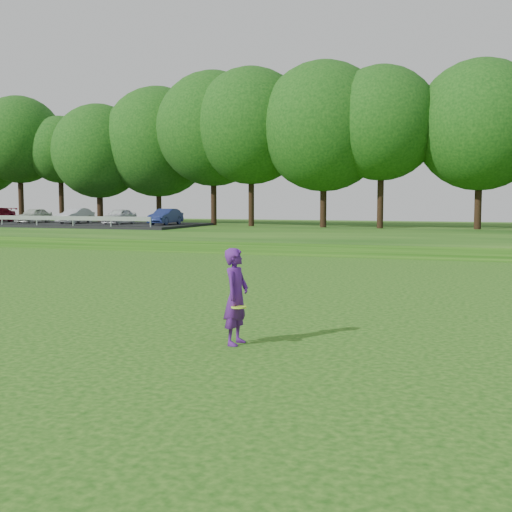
% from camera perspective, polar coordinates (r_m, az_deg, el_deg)
% --- Properties ---
extents(ground, '(140.00, 140.00, 0.00)m').
position_cam_1_polar(ground, '(13.73, -19.13, -6.63)').
color(ground, '#11420C').
rests_on(ground, ground).
extents(berm, '(130.00, 30.00, 0.60)m').
position_cam_1_polar(berm, '(45.37, 8.51, 1.99)').
color(berm, '#11420C').
rests_on(berm, ground).
extents(walking_path, '(130.00, 1.60, 0.04)m').
position_cam_1_polar(walking_path, '(31.77, 3.81, 0.21)').
color(walking_path, gray).
rests_on(walking_path, ground).
extents(treeline, '(104.00, 7.00, 15.00)m').
position_cam_1_polar(treeline, '(49.53, 9.51, 11.27)').
color(treeline, '#0D3B0E').
rests_on(treeline, berm).
extents(parking_lot, '(24.00, 9.00, 1.38)m').
position_cam_1_polar(parking_lot, '(54.58, -18.22, 3.10)').
color(parking_lot, black).
rests_on(parking_lot, berm).
extents(woman, '(0.51, 0.70, 1.81)m').
position_cam_1_polar(woman, '(12.00, -1.77, -3.62)').
color(woman, '#541C7E').
rests_on(woman, ground).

